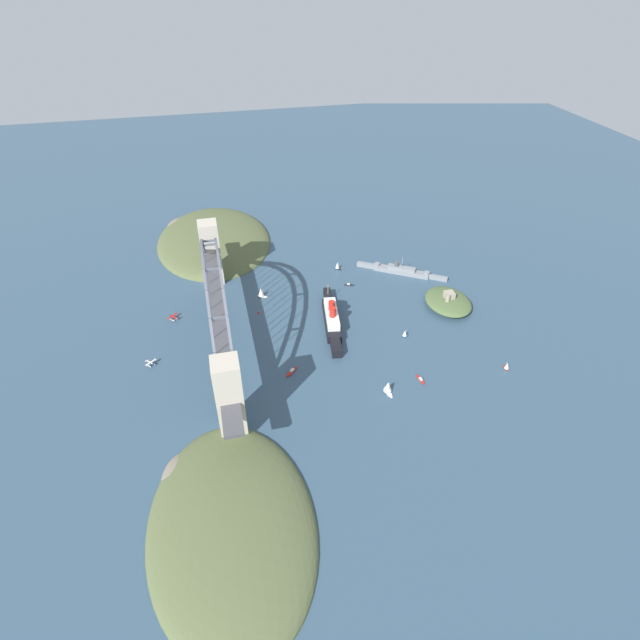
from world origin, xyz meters
The scene contains 18 objects.
ground_plane centered at (0.00, 0.00, 0.00)m, with size 1400.00×1400.00×0.00m, color #334C60.
harbor_arch_bridge centered at (0.00, 0.00, 32.04)m, with size 251.33×16.58×80.64m.
headland_west_shore centered at (-174.71, 2.30, 0.00)m, with size 165.48×118.10×20.96m.
headland_east_shore centered at (158.01, -9.24, 0.00)m, with size 140.96×90.54×19.68m.
ocean_liner centered at (-3.13, 89.53, 6.00)m, with size 88.44×20.48×20.77m.
naval_cruiser centered at (-65.66, 173.91, 3.03)m, with size 50.96×75.49×17.19m.
fort_island_mid_harbor centered at (-5.06, 194.50, 4.48)m, with size 47.69×37.97×14.65m.
seaplane_taxiing_near_bridge centered at (14.96, -54.86, 1.94)m, with size 8.52×8.59×4.78m.
seaplane_second_in_formation centered at (-40.08, -38.12, 1.94)m, with size 9.11×9.08×4.68m.
small_boat_0 centered at (82.65, 107.94, 4.81)m, with size 10.73×6.62×10.45m.
small_boat_1 centered at (-56.13, 119.82, 0.71)m, with size 3.77×8.96×1.98m.
small_boat_2 centered at (-87.03, 117.07, 3.94)m, with size 6.41×5.95×8.37m.
small_boat_3 centered at (-56.55, 38.42, 4.65)m, with size 7.19×9.08×10.08m.
small_boat_4 centered at (47.24, 46.21, 0.81)m, with size 9.69×9.42×2.21m.
small_boat_5 centered at (26.92, 142.34, 3.17)m, with size 4.46×6.20×6.81m.
small_boat_6 centered at (80.73, 201.51, 3.25)m, with size 6.16×3.51×7.05m.
small_boat_7 centered at (76.86, 135.15, 0.72)m, with size 10.45×2.97×2.06m.
channel_marker_buoy centered at (-32.21, 32.58, 1.12)m, with size 2.20×2.20×2.75m.
Camera 1 is at (313.34, 4.13, 249.31)m, focal length 27.84 mm.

